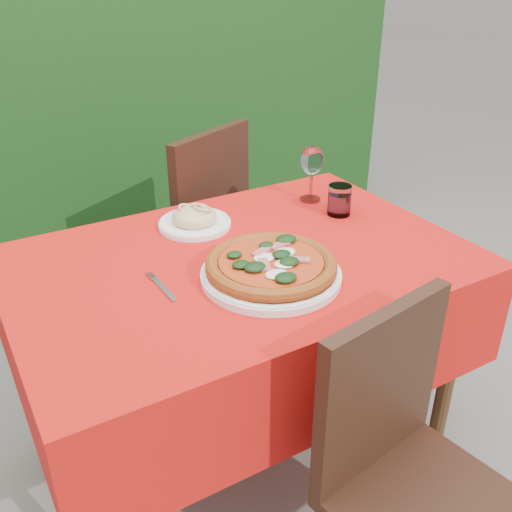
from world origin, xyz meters
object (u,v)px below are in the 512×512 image
pizza_plate (271,268)px  pasta_plate (195,220)px  water_glass (339,201)px  fork (164,289)px  chair_far (193,225)px  wine_glass (312,163)px  chair_near (406,463)px

pizza_plate → pasta_plate: pizza_plate is taller
water_glass → fork: bearing=-167.1°
pizza_plate → chair_far: bearing=79.8°
pizza_plate → water_glass: (0.41, 0.24, 0.01)m
pizza_plate → fork: pizza_plate is taller
fork → pasta_plate: bearing=51.5°
pasta_plate → wine_glass: wine_glass is taller
chair_near → chair_far: (0.08, 1.30, 0.05)m
chair_far → wine_glass: bearing=94.8°
chair_near → wine_glass: bearing=60.0°
water_glass → chair_far: bearing=114.1°
chair_far → fork: bearing=35.9°
pasta_plate → chair_far: bearing=67.0°
chair_far → fork: 0.87m
chair_near → chair_far: 1.30m
chair_far → pasta_plate: (-0.18, -0.43, 0.24)m
pasta_plate → fork: (-0.23, -0.30, -0.02)m
chair_near → water_glass: bearing=55.5°
pizza_plate → chair_near: bearing=-82.0°
chair_near → pizza_plate: (-0.07, 0.47, 0.29)m
pasta_plate → water_glass: bearing=-18.8°
pasta_plate → water_glass: 0.47m
chair_far → pizza_plate: size_ratio=2.54×
wine_glass → fork: (-0.66, -0.30, -0.13)m
pizza_plate → pasta_plate: 0.39m
fork → chair_near: bearing=-61.3°
chair_near → water_glass: 0.85m
chair_far → wine_glass: 0.61m
pizza_plate → fork: (-0.26, 0.09, -0.03)m
pasta_plate → fork: 0.38m
pizza_plate → wine_glass: size_ratio=1.91×
chair_far → pasta_plate: 0.52m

